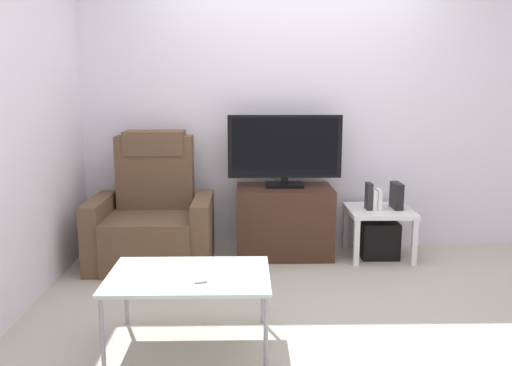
# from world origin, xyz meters

# --- Properties ---
(ground_plane) EXTENTS (6.40, 6.40, 0.00)m
(ground_plane) POSITION_xyz_m (0.00, 0.00, 0.00)
(ground_plane) COLOR #B2A899
(wall_back) EXTENTS (6.40, 0.06, 2.60)m
(wall_back) POSITION_xyz_m (0.00, 1.13, 1.30)
(wall_back) COLOR silver
(wall_back) RESTS_ON ground
(wall_side) EXTENTS (0.06, 4.48, 2.60)m
(wall_side) POSITION_xyz_m (-1.88, 0.00, 1.30)
(wall_side) COLOR silver
(wall_side) RESTS_ON ground
(tv_stand) EXTENTS (0.82, 0.49, 0.60)m
(tv_stand) POSITION_xyz_m (-0.08, 0.82, 0.30)
(tv_stand) COLOR #3D2319
(tv_stand) RESTS_ON ground
(television) EXTENTS (0.96, 0.20, 0.61)m
(television) POSITION_xyz_m (-0.08, 0.84, 0.93)
(television) COLOR black
(television) RESTS_ON tv_stand
(recliner_armchair) EXTENTS (0.98, 0.78, 1.08)m
(recliner_armchair) POSITION_xyz_m (-1.18, 0.66, 0.37)
(recliner_armchair) COLOR brown
(recliner_armchair) RESTS_ON ground
(side_table) EXTENTS (0.54, 0.54, 0.42)m
(side_table) POSITION_xyz_m (0.74, 0.77, 0.36)
(side_table) COLOR white
(side_table) RESTS_ON ground
(subwoofer_box) EXTENTS (0.31, 0.31, 0.31)m
(subwoofer_box) POSITION_xyz_m (0.74, 0.77, 0.16)
(subwoofer_box) COLOR black
(subwoofer_box) RESTS_ON ground
(book_leftmost) EXTENTS (0.04, 0.12, 0.23)m
(book_leftmost) POSITION_xyz_m (0.64, 0.75, 0.54)
(book_leftmost) COLOR #262626
(book_leftmost) RESTS_ON side_table
(book_middle) EXTENTS (0.03, 0.14, 0.17)m
(book_middle) POSITION_xyz_m (0.68, 0.75, 0.50)
(book_middle) COLOR white
(book_middle) RESTS_ON side_table
(book_rightmost) EXTENTS (0.03, 0.13, 0.17)m
(book_rightmost) POSITION_xyz_m (0.72, 0.75, 0.51)
(book_rightmost) COLOR white
(book_rightmost) RESTS_ON side_table
(game_console) EXTENTS (0.07, 0.20, 0.22)m
(game_console) POSITION_xyz_m (0.88, 0.78, 0.53)
(game_console) COLOR black
(game_console) RESTS_ON side_table
(coffee_table) EXTENTS (0.90, 0.60, 0.42)m
(coffee_table) POSITION_xyz_m (-0.72, -0.77, 0.40)
(coffee_table) COLOR #B2C6C1
(coffee_table) RESTS_ON ground
(cell_phone) EXTENTS (0.11, 0.16, 0.01)m
(cell_phone) POSITION_xyz_m (-0.67, -0.85, 0.43)
(cell_phone) COLOR #B7B7BC
(cell_phone) RESTS_ON coffee_table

